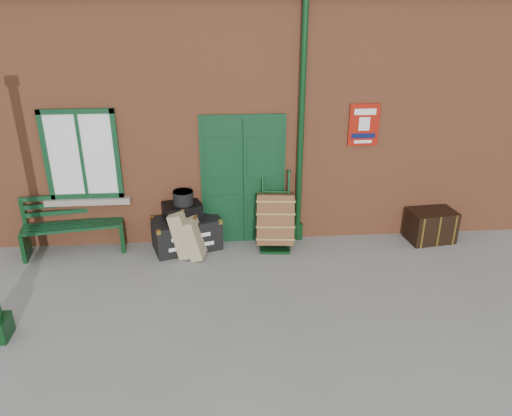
{
  "coord_description": "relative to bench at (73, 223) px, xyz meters",
  "views": [
    {
      "loc": [
        -0.68,
        -6.41,
        4.13
      ],
      "look_at": [
        -0.15,
        0.6,
        1.0
      ],
      "focal_mm": 35.0,
      "sensor_mm": 36.0,
      "label": 1
    }
  ],
  "objects": [
    {
      "name": "suitcase_front",
      "position": [
        2.03,
        -0.35,
        -0.16
      ],
      "size": [
        0.45,
        0.57,
        0.7
      ],
      "primitive_type": "cube",
      "rotation": [
        0.0,
        -0.25,
        -0.2
      ],
      "color": "tan",
      "rests_on": "ground"
    },
    {
      "name": "bench",
      "position": [
        0.0,
        0.0,
        0.0
      ],
      "size": [
        1.68,
        0.74,
        1.01
      ],
      "rotation": [
        0.0,
        0.0,
        0.15
      ],
      "color": "#0F381D",
      "rests_on": "ground"
    },
    {
      "name": "dark_trunk",
      "position": [
        6.16,
        -0.12,
        -0.22
      ],
      "size": [
        0.84,
        0.61,
        0.56
      ],
      "primitive_type": "cube",
      "rotation": [
        0.0,
        0.0,
        0.14
      ],
      "color": "black",
      "rests_on": "ground"
    },
    {
      "name": "houdini_trunk",
      "position": [
        1.88,
        -0.08,
        -0.23
      ],
      "size": [
        1.23,
        0.91,
        0.55
      ],
      "primitive_type": "cube",
      "rotation": [
        0.0,
        0.0,
        0.3
      ],
      "color": "black",
      "rests_on": "ground"
    },
    {
      "name": "hatbox",
      "position": [
        1.86,
        -0.08,
        0.43
      ],
      "size": [
        0.42,
        0.42,
        0.22
      ],
      "primitive_type": "cylinder",
      "rotation": [
        0.0,
        0.0,
        0.3
      ],
      "color": "black",
      "rests_on": "strongbox"
    },
    {
      "name": "porter_trolley",
      "position": [
        3.4,
        -0.1,
        -0.01
      ],
      "size": [
        0.68,
        0.73,
        1.29
      ],
      "rotation": [
        0.0,
        0.0,
        -0.1
      ],
      "color": "#0D3717",
      "rests_on": "ground"
    },
    {
      "name": "station_building",
      "position": [
        3.17,
        2.16,
        1.66
      ],
      "size": [
        10.3,
        4.3,
        4.36
      ],
      "color": "#A25534",
      "rests_on": "ground"
    },
    {
      "name": "strongbox",
      "position": [
        1.83,
        -0.08,
        0.18
      ],
      "size": [
        0.71,
        0.6,
        0.28
      ],
      "primitive_type": "cube",
      "rotation": [
        0.0,
        0.0,
        0.3
      ],
      "color": "black",
      "rests_on": "houdini_trunk"
    },
    {
      "name": "suitcase_back",
      "position": [
        1.85,
        -0.25,
        -0.1
      ],
      "size": [
        0.49,
        0.62,
        0.81
      ],
      "primitive_type": "cube",
      "rotation": [
        0.0,
        -0.21,
        -0.2
      ],
      "color": "tan",
      "rests_on": "ground"
    },
    {
      "name": "ground",
      "position": [
        3.17,
        -1.33,
        -0.51
      ],
      "size": [
        80.0,
        80.0,
        0.0
      ],
      "primitive_type": "plane",
      "color": "gray",
      "rests_on": "ground"
    }
  ]
}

